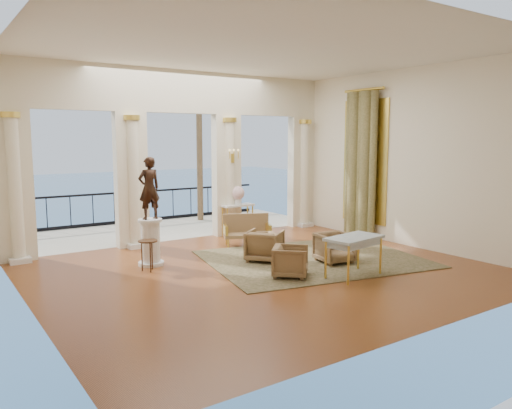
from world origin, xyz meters
TOP-DOWN VIEW (x-y plane):
  - floor at (0.00, 0.00)m, footprint 9.00×9.00m
  - room_walls at (0.00, -1.12)m, footprint 9.00×9.00m
  - arcade at (-0.00, 3.82)m, footprint 9.00×0.56m
  - terrace at (0.00, 5.80)m, footprint 10.00×3.60m
  - balustrade at (0.00, 7.40)m, footprint 9.00×0.06m
  - palm_tree at (2.00, 6.60)m, footprint 2.00×2.00m
  - curtain at (4.28, 1.50)m, footprint 0.33×1.40m
  - window_frame at (4.47, 1.50)m, footprint 0.04×1.60m
  - wall_sconce at (1.40, 3.51)m, footprint 0.30×0.11m
  - rug at (1.50, 0.20)m, footprint 5.35×4.53m
  - armchair_a at (0.17, -0.65)m, footprint 0.92×0.92m
  - armchair_b at (1.68, -0.31)m, footprint 0.82×0.78m
  - armchair_c at (0.61, 0.96)m, footprint 0.79×0.81m
  - armchair_d at (0.50, 0.71)m, footprint 1.01×1.02m
  - settee at (1.11, 2.38)m, footprint 1.31×0.96m
  - game_table at (1.22, -1.35)m, footprint 1.28×0.83m
  - pedestal at (-1.76, 1.80)m, footprint 0.56×0.56m
  - statue at (-1.76, 1.80)m, footprint 0.51×0.36m
  - console_table at (1.58, 3.55)m, footprint 0.95×0.39m
  - urn at (1.58, 3.55)m, footprint 0.39×0.39m
  - side_table at (-2.00, 1.37)m, footprint 0.40×0.40m

SIDE VIEW (x-z plane):
  - terrace at x=0.00m, z-range -0.10..0.00m
  - floor at x=0.00m, z-range 0.00..0.00m
  - rug at x=1.50m, z-range 0.00..0.02m
  - armchair_c at x=0.61m, z-range 0.00..0.65m
  - armchair_a at x=0.17m, z-range 0.00..0.69m
  - armchair_b at x=1.68m, z-range 0.00..0.74m
  - armchair_d at x=0.50m, z-range 0.00..0.77m
  - settee at x=1.11m, z-range 0.00..0.79m
  - balustrade at x=0.00m, z-range -0.11..0.92m
  - pedestal at x=-1.76m, z-range -0.02..1.00m
  - side_table at x=-2.00m, z-range 0.23..0.89m
  - game_table at x=1.22m, z-range 0.32..1.14m
  - console_table at x=1.58m, z-range 0.29..1.19m
  - urn at x=1.58m, z-range 0.93..1.44m
  - statue at x=-1.76m, z-range 1.02..2.36m
  - curtain at x=4.28m, z-range -0.03..4.06m
  - window_frame at x=4.47m, z-range 0.40..3.80m
  - wall_sconce at x=1.40m, z-range 2.06..2.40m
  - arcade at x=0.00m, z-range 0.33..4.83m
  - room_walls at x=0.00m, z-range -1.62..7.38m
  - palm_tree at x=2.00m, z-range 1.84..6.34m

